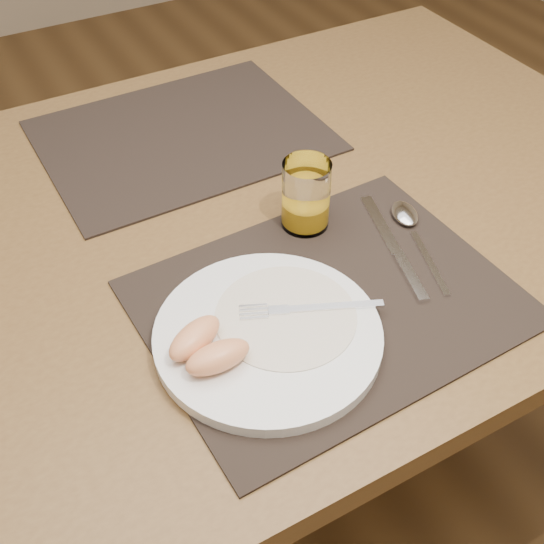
{
  "coord_description": "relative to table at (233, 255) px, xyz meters",
  "views": [
    {
      "loc": [
        -0.32,
        -0.7,
        1.37
      ],
      "look_at": [
        -0.02,
        -0.16,
        0.77
      ],
      "focal_mm": 45.0,
      "sensor_mm": 36.0,
      "label": 1
    }
  ],
  "objects": [
    {
      "name": "table",
      "position": [
        0.0,
        0.0,
        0.0
      ],
      "size": [
        1.4,
        0.9,
        0.75
      ],
      "color": "brown",
      "rests_on": "ground"
    },
    {
      "name": "placemat_far",
      "position": [
        0.02,
        0.22,
        0.09
      ],
      "size": [
        0.45,
        0.35,
        0.0
      ],
      "primitive_type": "cube",
      "rotation": [
        0.0,
        0.0,
        0.01
      ],
      "color": "black",
      "rests_on": "table"
    },
    {
      "name": "placemat_near",
      "position": [
        0.03,
        -0.22,
        0.09
      ],
      "size": [
        0.46,
        0.37,
        0.0
      ],
      "primitive_type": "cube",
      "rotation": [
        0.0,
        0.0,
        0.03
      ],
      "color": "black",
      "rests_on": "table"
    },
    {
      "name": "ground",
      "position": [
        0.0,
        0.0,
        -0.67
      ],
      "size": [
        5.0,
        5.0,
        0.0
      ],
      "primitive_type": "plane",
      "color": "brown",
      "rests_on": "ground"
    },
    {
      "name": "spoon",
      "position": [
        0.21,
        -0.15,
        0.09
      ],
      "size": [
        0.08,
        0.19,
        0.01
      ],
      "color": "silver",
      "rests_on": "placemat_near"
    },
    {
      "name": "fork",
      "position": [
        -0.02,
        -0.23,
        0.11
      ],
      "size": [
        0.17,
        0.09,
        0.0
      ],
      "color": "silver",
      "rests_on": "plate"
    },
    {
      "name": "plate_dressing",
      "position": [
        -0.04,
        -0.23,
        0.1
      ],
      "size": [
        0.17,
        0.17,
        0.0
      ],
      "color": "white",
      "rests_on": "plate"
    },
    {
      "name": "juice_glass",
      "position": [
        0.08,
        -0.08,
        0.13
      ],
      "size": [
        0.07,
        0.07,
        0.1
      ],
      "color": "white",
      "rests_on": "placemat_near"
    },
    {
      "name": "grapefruit_wedges",
      "position": [
        -0.15,
        -0.24,
        0.12
      ],
      "size": [
        0.09,
        0.09,
        0.03
      ],
      "color": "#EE9B61",
      "rests_on": "plate"
    },
    {
      "name": "knife",
      "position": [
        0.15,
        -0.19,
        0.09
      ],
      "size": [
        0.07,
        0.22,
        0.01
      ],
      "color": "silver",
      "rests_on": "placemat_near"
    },
    {
      "name": "plate",
      "position": [
        -0.07,
        -0.24,
        0.1
      ],
      "size": [
        0.27,
        0.27,
        0.02
      ],
      "primitive_type": "cylinder",
      "color": "white",
      "rests_on": "placemat_near"
    }
  ]
}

